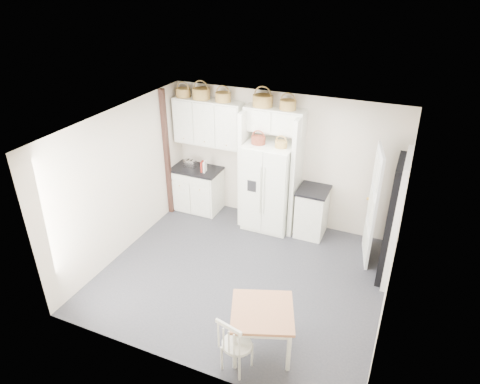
% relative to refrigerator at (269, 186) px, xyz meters
% --- Properties ---
extents(floor, '(4.50, 4.50, 0.00)m').
position_rel_refrigerator_xyz_m(floor, '(0.15, -1.65, -0.87)').
color(floor, '#2A2A32').
rests_on(floor, ground).
extents(ceiling, '(4.50, 4.50, 0.00)m').
position_rel_refrigerator_xyz_m(ceiling, '(0.15, -1.65, 1.73)').
color(ceiling, white).
rests_on(ceiling, wall_back).
extents(wall_back, '(4.50, 0.00, 4.50)m').
position_rel_refrigerator_xyz_m(wall_back, '(0.15, 0.35, 0.43)').
color(wall_back, beige).
rests_on(wall_back, floor).
extents(wall_left, '(0.00, 4.00, 4.00)m').
position_rel_refrigerator_xyz_m(wall_left, '(-2.10, -1.65, 0.43)').
color(wall_left, beige).
rests_on(wall_left, floor).
extents(wall_right, '(0.00, 4.00, 4.00)m').
position_rel_refrigerator_xyz_m(wall_right, '(2.40, -1.65, 0.43)').
color(wall_right, beige).
rests_on(wall_right, floor).
extents(refrigerator, '(0.90, 0.72, 1.73)m').
position_rel_refrigerator_xyz_m(refrigerator, '(0.00, 0.00, 0.00)').
color(refrigerator, white).
rests_on(refrigerator, floor).
extents(base_cab_left, '(0.96, 0.61, 0.89)m').
position_rel_refrigerator_xyz_m(base_cab_left, '(-1.60, 0.05, -0.42)').
color(base_cab_left, silver).
rests_on(base_cab_left, floor).
extents(base_cab_right, '(0.52, 0.62, 0.91)m').
position_rel_refrigerator_xyz_m(base_cab_right, '(0.86, 0.05, -0.41)').
color(base_cab_right, silver).
rests_on(base_cab_right, floor).
extents(dining_table, '(1.03, 1.03, 0.67)m').
position_rel_refrigerator_xyz_m(dining_table, '(0.99, -2.98, -0.53)').
color(dining_table, '#9F5B2B').
rests_on(dining_table, floor).
extents(windsor_chair, '(0.47, 0.44, 0.81)m').
position_rel_refrigerator_xyz_m(windsor_chair, '(0.82, -3.40, -0.46)').
color(windsor_chair, silver).
rests_on(windsor_chair, floor).
extents(counter_left, '(1.00, 0.65, 0.04)m').
position_rel_refrigerator_xyz_m(counter_left, '(-1.60, 0.05, 0.04)').
color(counter_left, black).
rests_on(counter_left, base_cab_left).
extents(counter_right, '(0.56, 0.67, 0.04)m').
position_rel_refrigerator_xyz_m(counter_right, '(0.86, 0.05, 0.07)').
color(counter_right, black).
rests_on(counter_right, base_cab_right).
extents(toaster, '(0.24, 0.14, 0.16)m').
position_rel_refrigerator_xyz_m(toaster, '(-1.74, 0.04, 0.15)').
color(toaster, silver).
rests_on(toaster, counter_left).
extents(cookbook_red, '(0.06, 0.15, 0.22)m').
position_rel_refrigerator_xyz_m(cookbook_red, '(-1.42, -0.03, 0.17)').
color(cookbook_red, maroon).
rests_on(cookbook_red, counter_left).
extents(cookbook_cream, '(0.05, 0.15, 0.22)m').
position_rel_refrigerator_xyz_m(cookbook_cream, '(-1.36, -0.03, 0.18)').
color(cookbook_cream, silver).
rests_on(cookbook_cream, counter_left).
extents(basket_upper_a, '(0.29, 0.29, 0.16)m').
position_rel_refrigerator_xyz_m(basket_upper_a, '(-1.88, 0.18, 1.56)').
color(basket_upper_a, olive).
rests_on(basket_upper_a, upper_cabinet).
extents(basket_upper_b, '(0.34, 0.34, 0.20)m').
position_rel_refrigerator_xyz_m(basket_upper_b, '(-1.48, 0.18, 1.58)').
color(basket_upper_b, olive).
rests_on(basket_upper_b, upper_cabinet).
extents(basket_upper_c, '(0.30, 0.30, 0.17)m').
position_rel_refrigerator_xyz_m(basket_upper_c, '(-1.03, 0.18, 1.57)').
color(basket_upper_c, olive).
rests_on(basket_upper_c, upper_cabinet).
extents(basket_bridge_a, '(0.37, 0.37, 0.21)m').
position_rel_refrigerator_xyz_m(basket_bridge_a, '(-0.24, 0.18, 1.59)').
color(basket_bridge_a, olive).
rests_on(basket_bridge_a, bridge_cabinet).
extents(basket_bridge_b, '(0.29, 0.29, 0.17)m').
position_rel_refrigerator_xyz_m(basket_bridge_b, '(0.23, 0.18, 1.57)').
color(basket_bridge_b, olive).
rests_on(basket_bridge_b, bridge_cabinet).
extents(basket_fridge_a, '(0.26, 0.26, 0.14)m').
position_rel_refrigerator_xyz_m(basket_fridge_a, '(-0.20, -0.10, 0.94)').
color(basket_fridge_a, maroon).
rests_on(basket_fridge_a, refrigerator).
extents(basket_fridge_b, '(0.22, 0.22, 0.12)m').
position_rel_refrigerator_xyz_m(basket_fridge_b, '(0.23, -0.10, 0.93)').
color(basket_fridge_b, olive).
rests_on(basket_fridge_b, refrigerator).
extents(upper_cabinet, '(1.40, 0.34, 0.90)m').
position_rel_refrigerator_xyz_m(upper_cabinet, '(-1.35, 0.18, 1.03)').
color(upper_cabinet, silver).
rests_on(upper_cabinet, wall_back).
extents(bridge_cabinet, '(1.12, 0.34, 0.45)m').
position_rel_refrigerator_xyz_m(bridge_cabinet, '(-0.00, 0.18, 1.26)').
color(bridge_cabinet, silver).
rests_on(bridge_cabinet, wall_back).
extents(fridge_panel_left, '(0.08, 0.60, 2.30)m').
position_rel_refrigerator_xyz_m(fridge_panel_left, '(-0.51, 0.05, 0.28)').
color(fridge_panel_left, silver).
rests_on(fridge_panel_left, floor).
extents(fridge_panel_right, '(0.08, 0.60, 2.30)m').
position_rel_refrigerator_xyz_m(fridge_panel_right, '(0.51, 0.05, 0.28)').
color(fridge_panel_right, silver).
rests_on(fridge_panel_right, floor).
extents(trim_post, '(0.09, 0.09, 2.60)m').
position_rel_refrigerator_xyz_m(trim_post, '(-2.05, -0.30, 0.43)').
color(trim_post, black).
rests_on(trim_post, floor).
extents(doorway_void, '(0.18, 0.85, 2.05)m').
position_rel_refrigerator_xyz_m(doorway_void, '(2.31, -0.65, 0.16)').
color(doorway_void, black).
rests_on(doorway_void, floor).
extents(door_slab, '(0.21, 0.79, 2.05)m').
position_rel_refrigerator_xyz_m(door_slab, '(1.95, -0.32, 0.16)').
color(door_slab, white).
rests_on(door_slab, floor).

